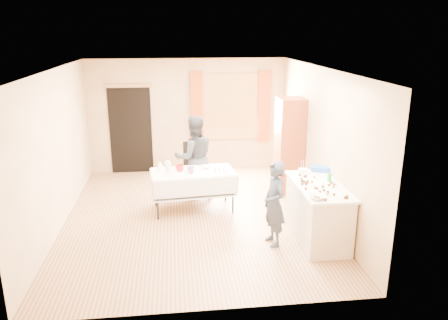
{
  "coord_description": "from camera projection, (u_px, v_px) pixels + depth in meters",
  "views": [
    {
      "loc": [
        -0.31,
        -7.21,
        3.21
      ],
      "look_at": [
        0.53,
        0.0,
        1.04
      ],
      "focal_mm": 35.0,
      "sensor_mm": 36.0,
      "label": 1
    }
  ],
  "objects": [
    {
      "name": "cup_red",
      "position": [
        180.0,
        168.0,
        7.89
      ],
      "size": [
        0.22,
        0.22,
        0.12
      ],
      "primitive_type": "imported",
      "rotation": [
        0.0,
        0.0,
        0.29
      ],
      "color": "red",
      "rests_on": "party_table"
    },
    {
      "name": "wall_right",
      "position": [
        321.0,
        142.0,
        7.7
      ],
      "size": [
        0.02,
        5.5,
        2.6
      ],
      "primitive_type": "cube",
      "color": "tan",
      "rests_on": "floor"
    },
    {
      "name": "wall_front",
      "position": [
        205.0,
        210.0,
        4.82
      ],
      "size": [
        4.5,
        0.02,
        2.6
      ],
      "primitive_type": "cube",
      "color": "tan",
      "rests_on": "floor"
    },
    {
      "name": "wall_back",
      "position": [
        187.0,
        116.0,
        10.07
      ],
      "size": [
        4.5,
        0.02,
        2.6
      ],
      "primitive_type": "cube",
      "color": "tan",
      "rests_on": "floor"
    },
    {
      "name": "window_pane",
      "position": [
        230.0,
        107.0,
        10.07
      ],
      "size": [
        1.2,
        0.02,
        1.4
      ],
      "primitive_type": "cube",
      "color": "white",
      "rests_on": "wall_back"
    },
    {
      "name": "door_lintel",
      "position": [
        128.0,
        86.0,
        9.66
      ],
      "size": [
        1.05,
        0.06,
        0.08
      ],
      "primitive_type": "cube",
      "color": "olive",
      "rests_on": "wall_back"
    },
    {
      "name": "woman",
      "position": [
        194.0,
        157.0,
        8.51
      ],
      "size": [
        1.01,
        0.89,
        1.64
      ],
      "primitive_type": "imported",
      "rotation": [
        0.0,
        0.0,
        3.31
      ],
      "color": "black",
      "rests_on": "floor"
    },
    {
      "name": "ceiling",
      "position": [
        191.0,
        68.0,
        7.07
      ],
      "size": [
        4.5,
        5.5,
        0.02
      ],
      "primitive_type": "cube",
      "color": "white",
      "rests_on": "floor"
    },
    {
      "name": "doorway",
      "position": [
        131.0,
        130.0,
        9.98
      ],
      "size": [
        0.95,
        0.04,
        2.0
      ],
      "primitive_type": "cube",
      "color": "black",
      "rests_on": "floor"
    },
    {
      "name": "chair",
      "position": [
        198.0,
        178.0,
        8.9
      ],
      "size": [
        0.58,
        0.58,
        1.06
      ],
      "rotation": [
        0.0,
        0.0,
        0.43
      ],
      "color": "black",
      "rests_on": "floor"
    },
    {
      "name": "cabinet",
      "position": [
        289.0,
        146.0,
        8.81
      ],
      "size": [
        0.5,
        0.6,
        1.93
      ],
      "primitive_type": "cube",
      "color": "brown",
      "rests_on": "floor"
    },
    {
      "name": "cup_rainbow",
      "position": [
        191.0,
        170.0,
        7.76
      ],
      "size": [
        0.17,
        0.17,
        0.12
      ],
      "primitive_type": "imported",
      "rotation": [
        0.0,
        0.0,
        -0.16
      ],
      "color": "red",
      "rests_on": "party_table"
    },
    {
      "name": "soda_can",
      "position": [
        329.0,
        178.0,
        6.88
      ],
      "size": [
        0.09,
        0.09,
        0.12
      ],
      "primitive_type": "cylinder",
      "rotation": [
        0.0,
        0.0,
        0.39
      ],
      "color": "#16961F",
      "rests_on": "counter"
    },
    {
      "name": "pastry_tray",
      "position": [
        220.0,
        171.0,
        7.89
      ],
      "size": [
        0.29,
        0.22,
        0.02
      ],
      "primitive_type": "cube",
      "rotation": [
        0.0,
        0.0,
        -0.06
      ],
      "color": "white",
      "rests_on": "party_table"
    },
    {
      "name": "curtain_right",
      "position": [
        264.0,
        106.0,
        10.13
      ],
      "size": [
        0.28,
        0.06,
        1.65
      ],
      "primitive_type": "cube",
      "color": "#983E17",
      "rests_on": "wall_back"
    },
    {
      "name": "curtain_left",
      "position": [
        197.0,
        108.0,
        9.95
      ],
      "size": [
        0.28,
        0.06,
        1.65
      ],
      "primitive_type": "cube",
      "color": "#983E17",
      "rests_on": "wall_back"
    },
    {
      "name": "bottle",
      "position": [
        160.0,
        166.0,
        7.95
      ],
      "size": [
        0.13,
        0.13,
        0.16
      ],
      "primitive_type": "imported",
      "rotation": [
        0.0,
        0.0,
        0.44
      ],
      "color": "white",
      "rests_on": "party_table"
    },
    {
      "name": "counter",
      "position": [
        317.0,
        212.0,
        6.88
      ],
      "size": [
        0.71,
        1.5,
        0.91
      ],
      "color": "#BEB09B",
      "rests_on": "floor"
    },
    {
      "name": "girl",
      "position": [
        274.0,
        204.0,
        6.64
      ],
      "size": [
        0.61,
        0.51,
        1.33
      ],
      "primitive_type": "imported",
      "rotation": [
        0.0,
        0.0,
        -1.37
      ],
      "color": "#232A3B",
      "rests_on": "floor"
    },
    {
      "name": "blue_basket",
      "position": [
        320.0,
        169.0,
        7.39
      ],
      "size": [
        0.35,
        0.29,
        0.08
      ],
      "primitive_type": "cube",
      "rotation": [
        0.0,
        0.0,
        -0.34
      ],
      "color": "blue",
      "rests_on": "counter"
    },
    {
      "name": "floor",
      "position": [
        195.0,
        217.0,
        7.82
      ],
      "size": [
        4.5,
        5.5,
        0.02
      ],
      "primitive_type": "cube",
      "color": "#9E7047",
      "rests_on": "ground"
    },
    {
      "name": "window_frame",
      "position": [
        230.0,
        107.0,
        10.09
      ],
      "size": [
        1.32,
        0.06,
        1.52
      ],
      "primitive_type": "cube",
      "color": "olive",
      "rests_on": "wall_back"
    },
    {
      "name": "wall_left",
      "position": [
        56.0,
        150.0,
        7.19
      ],
      "size": [
        0.02,
        5.5,
        2.6
      ],
      "primitive_type": "cube",
      "color": "tan",
      "rests_on": "floor"
    },
    {
      "name": "small_bowl",
      "position": [
        207.0,
        167.0,
        8.06
      ],
      "size": [
        0.21,
        0.21,
        0.05
      ],
      "primitive_type": "imported",
      "rotation": [
        0.0,
        0.0,
        0.13
      ],
      "color": "white",
      "rests_on": "party_table"
    },
    {
      "name": "cake_balls",
      "position": [
        318.0,
        186.0,
        6.62
      ],
      "size": [
        0.53,
        1.14,
        0.04
      ],
      "color": "#3F2314",
      "rests_on": "counter"
    },
    {
      "name": "foam_block",
      "position": [
        303.0,
        171.0,
        7.28
      ],
      "size": [
        0.16,
        0.12,
        0.08
      ],
      "primitive_type": "cube",
      "rotation": [
        0.0,
        0.0,
        -0.16
      ],
      "color": "white",
      "rests_on": "counter"
    },
    {
      "name": "party_table",
      "position": [
        193.0,
        187.0,
        7.99
      ],
      "size": [
        1.58,
        0.92,
        0.75
      ],
      "rotation": [
        0.0,
        0.0,
        0.1
      ],
      "color": "black",
      "rests_on": "floor"
    },
    {
      "name": "pitcher",
      "position": [
        168.0,
        168.0,
        7.71
      ],
      "size": [
        0.11,
        0.11,
        0.22
      ],
      "primitive_type": "cylinder",
      "rotation": [
        0.0,
        0.0,
        0.0
      ],
      "color": "silver",
      "rests_on": "party_table"
    },
    {
      "name": "mixing_bowl",
      "position": [
        317.0,
        197.0,
        6.18
      ],
      "size": [
        0.39,
        0.39,
        0.05
      ],
      "primitive_type": "imported",
      "rotation": [
        0.0,
        0.0,
        0.43
      ],
      "color": "white",
      "rests_on": "counter"
    }
  ]
}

